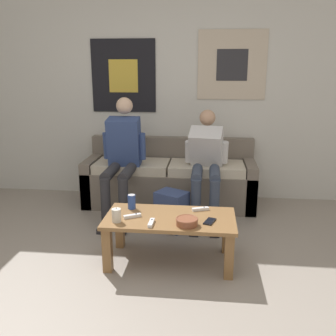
{
  "coord_description": "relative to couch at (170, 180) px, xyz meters",
  "views": [
    {
      "loc": [
        0.52,
        -2.0,
        1.56
      ],
      "look_at": [
        0.16,
        1.3,
        0.66
      ],
      "focal_mm": 40.0,
      "sensor_mm": 36.0,
      "label": 1
    }
  ],
  "objects": [
    {
      "name": "ground_plane",
      "position": [
        -0.09,
        -2.16,
        -0.28
      ],
      "size": [
        18.0,
        18.0,
        0.0
      ],
      "primitive_type": "plane",
      "color": "gray"
    },
    {
      "name": "wall_back",
      "position": [
        -0.09,
        0.34,
        1.0
      ],
      "size": [
        10.0,
        0.07,
        2.55
      ],
      "color": "silver",
      "rests_on": "ground_plane"
    },
    {
      "name": "couch",
      "position": [
        0.0,
        0.0,
        0.0
      ],
      "size": [
        1.94,
        0.66,
        0.75
      ],
      "color": "#70665B",
      "rests_on": "ground_plane"
    },
    {
      "name": "coffee_table",
      "position": [
        0.14,
        -1.37,
        0.04
      ],
      "size": [
        1.05,
        0.53,
        0.39
      ],
      "color": "olive",
      "rests_on": "ground_plane"
    },
    {
      "name": "person_seated_adult",
      "position": [
        -0.47,
        -0.37,
        0.39
      ],
      "size": [
        0.47,
        0.85,
        1.25
      ],
      "color": "#2D2D33",
      "rests_on": "ground_plane"
    },
    {
      "name": "person_seated_teen",
      "position": [
        0.42,
        -0.31,
        0.33
      ],
      "size": [
        0.47,
        0.98,
        1.11
      ],
      "color": "#384256",
      "rests_on": "ground_plane"
    },
    {
      "name": "backpack",
      "position": [
        0.09,
        -0.73,
        -0.1
      ],
      "size": [
        0.36,
        0.34,
        0.38
      ],
      "color": "navy",
      "rests_on": "ground_plane"
    },
    {
      "name": "ceramic_bowl",
      "position": [
        0.29,
        -1.52,
        0.15
      ],
      "size": [
        0.17,
        0.17,
        0.06
      ],
      "color": "brown",
      "rests_on": "coffee_table"
    },
    {
      "name": "pillar_candle",
      "position": [
        -0.26,
        -1.51,
        0.17
      ],
      "size": [
        0.07,
        0.07,
        0.12
      ],
      "color": "silver",
      "rests_on": "coffee_table"
    },
    {
      "name": "drink_can_blue",
      "position": [
        -0.2,
        -1.22,
        0.18
      ],
      "size": [
        0.07,
        0.07,
        0.12
      ],
      "color": "#28479E",
      "rests_on": "coffee_table"
    },
    {
      "name": "game_controller_near_left",
      "position": [
        0.01,
        -1.53,
        0.13
      ],
      "size": [
        0.04,
        0.14,
        0.03
      ],
      "color": "white",
      "rests_on": "coffee_table"
    },
    {
      "name": "game_controller_near_right",
      "position": [
        0.38,
        -1.2,
        0.13
      ],
      "size": [
        0.15,
        0.08,
        0.03
      ],
      "color": "white",
      "rests_on": "coffee_table"
    },
    {
      "name": "game_controller_far_center",
      "position": [
        -0.16,
        -1.41,
        0.13
      ],
      "size": [
        0.14,
        0.1,
        0.03
      ],
      "color": "white",
      "rests_on": "coffee_table"
    },
    {
      "name": "cell_phone",
      "position": [
        0.46,
        -1.44,
        0.12
      ],
      "size": [
        0.11,
        0.15,
        0.01
      ],
      "color": "black",
      "rests_on": "coffee_table"
    }
  ]
}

